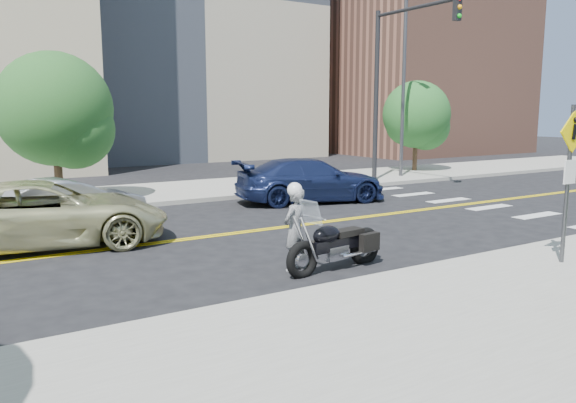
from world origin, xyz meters
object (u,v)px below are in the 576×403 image
Objects in this scene: suv at (44,214)px; parked_car_blue at (311,180)px; pedestrian_sign at (569,169)px; parked_car_silver at (67,204)px; motorcyclist at (295,227)px; motorcycle at (336,233)px.

parked_car_blue is (8.73, 2.19, -0.01)m from suv.
pedestrian_sign is 0.55× the size of suv.
suv is 2.02m from parked_car_silver.
parked_car_silver is (-2.92, 6.44, -0.19)m from motorcyclist.
suv reaches higher than parked_car_blue.
parked_car_blue is (4.98, 6.79, -0.11)m from motorcyclist.
motorcycle is at bearing 162.12° from parked_car_blue.
pedestrian_sign reaches higher than parked_car_silver.
suv is (-4.47, 4.95, 0.04)m from motorcycle.
pedestrian_sign reaches higher than motorcyclist.
motorcyclist is 0.33× the size of parked_car_blue.
suv is at bearing 138.20° from pedestrian_sign.
motorcycle is at bearing 147.50° from pedestrian_sign.
parked_car_silver is (0.83, 1.84, -0.10)m from suv.
parked_car_silver is (-7.33, 9.13, -1.30)m from pedestrian_sign.
suv is 1.06× the size of parked_car_blue.
motorcycle is (-3.68, 2.35, -1.25)m from pedestrian_sign.
suv reaches higher than motorcycle.
pedestrian_sign is 0.75× the size of parked_car_silver.
pedestrian_sign is 5.29m from motorcyclist.
pedestrian_sign is at bearing 123.19° from motorcyclist.
motorcyclist reaches higher than parked_car_blue.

